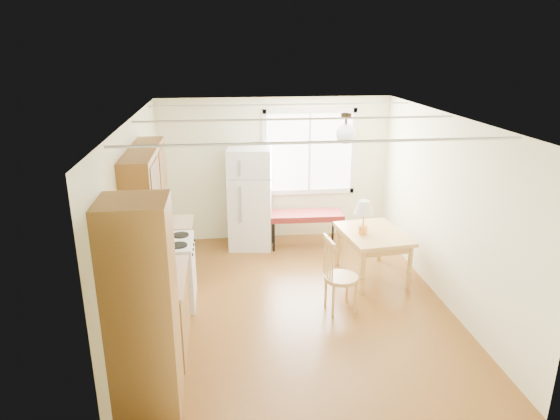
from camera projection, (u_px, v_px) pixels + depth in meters
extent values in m
cube|color=#5C3412|center=(296.00, 302.00, 6.79)|extent=(4.60, 5.60, 0.12)
cube|color=white|center=(298.00, 118.00, 6.00)|extent=(4.60, 5.60, 0.12)
cube|color=#FCFDCA|center=(275.00, 169.00, 8.75)|extent=(4.60, 0.10, 2.50)
cube|color=#FCFDCA|center=(343.00, 316.00, 4.04)|extent=(4.60, 0.10, 2.50)
cube|color=#FCFDCA|center=(137.00, 222.00, 6.17)|extent=(0.10, 5.60, 2.50)
cube|color=#FCFDCA|center=(445.00, 210.00, 6.62)|extent=(0.10, 5.60, 2.50)
cube|color=brown|center=(142.00, 310.00, 4.52)|extent=(0.60, 0.60, 2.10)
cube|color=brown|center=(159.00, 314.00, 5.66)|extent=(0.60, 1.10, 0.86)
cube|color=tan|center=(157.00, 278.00, 5.52)|extent=(0.62, 1.14, 0.04)
cube|color=white|center=(170.00, 272.00, 6.65)|extent=(0.65, 0.76, 0.90)
cube|color=brown|center=(173.00, 252.00, 7.36)|extent=(0.60, 0.60, 0.86)
cube|color=brown|center=(145.00, 178.00, 5.86)|extent=(0.33, 1.60, 0.70)
cube|color=white|center=(309.00, 152.00, 8.71)|extent=(1.50, 0.02, 1.35)
cylinder|color=#2E2014|center=(346.00, 116.00, 6.47)|extent=(0.14, 0.14, 0.06)
cylinder|color=#2E2014|center=(346.00, 123.00, 6.50)|extent=(0.03, 0.03, 0.16)
sphere|color=white|center=(345.00, 134.00, 6.54)|extent=(0.26, 0.26, 0.26)
cube|color=white|center=(250.00, 198.00, 8.46)|extent=(0.80, 0.80, 1.73)
cube|color=gray|center=(251.00, 180.00, 8.00)|extent=(0.71, 0.02, 0.02)
cube|color=gray|center=(240.00, 195.00, 8.04)|extent=(0.03, 0.03, 1.04)
cube|color=maroon|center=(304.00, 216.00, 8.53)|extent=(1.32, 0.53, 0.10)
cylinder|color=black|center=(274.00, 237.00, 8.39)|extent=(0.04, 0.04, 0.50)
cylinder|color=black|center=(338.00, 234.00, 8.51)|extent=(0.04, 0.04, 0.50)
cylinder|color=black|center=(271.00, 230.00, 8.74)|extent=(0.04, 0.04, 0.50)
cylinder|color=black|center=(333.00, 227.00, 8.86)|extent=(0.04, 0.04, 0.50)
cube|color=#B88947|center=(373.00, 234.00, 7.35)|extent=(0.99, 1.24, 0.06)
cube|color=#B88947|center=(373.00, 239.00, 7.37)|extent=(0.88, 1.13, 0.10)
cylinder|color=#B88947|center=(363.00, 273.00, 6.92)|extent=(0.07, 0.07, 0.65)
cylinder|color=#B88947|center=(410.00, 268.00, 7.08)|extent=(0.07, 0.07, 0.65)
cylinder|color=#B88947|center=(338.00, 246.00, 7.84)|extent=(0.07, 0.07, 0.65)
cylinder|color=#B88947|center=(380.00, 242.00, 8.00)|extent=(0.07, 0.07, 0.65)
cylinder|color=#B88947|center=(341.00, 278.00, 6.48)|extent=(0.45, 0.45, 0.05)
cylinder|color=#B88947|center=(333.00, 301.00, 6.37)|extent=(0.04, 0.04, 0.46)
cylinder|color=#B88947|center=(356.00, 298.00, 6.44)|extent=(0.04, 0.04, 0.46)
cylinder|color=#B88947|center=(326.00, 290.00, 6.65)|extent=(0.04, 0.04, 0.46)
cylinder|color=#B88947|center=(347.00, 287.00, 6.72)|extent=(0.04, 0.04, 0.46)
cylinder|color=#C98A40|center=(363.00, 230.00, 7.27)|extent=(0.13, 0.13, 0.12)
cylinder|color=#C98A40|center=(363.00, 220.00, 7.22)|extent=(0.02, 0.02, 0.19)
cone|color=silver|center=(364.00, 207.00, 7.16)|extent=(0.29, 0.29, 0.19)
cube|color=black|center=(149.00, 293.00, 5.08)|extent=(0.19, 0.22, 0.07)
cube|color=black|center=(146.00, 282.00, 4.94)|extent=(0.17, 0.07, 0.26)
cylinder|color=black|center=(149.00, 283.00, 5.09)|extent=(0.13, 0.13, 0.11)
cylinder|color=red|center=(148.00, 267.00, 5.53)|extent=(0.13, 0.13, 0.18)
sphere|color=red|center=(147.00, 257.00, 5.49)|extent=(0.06, 0.06, 0.06)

